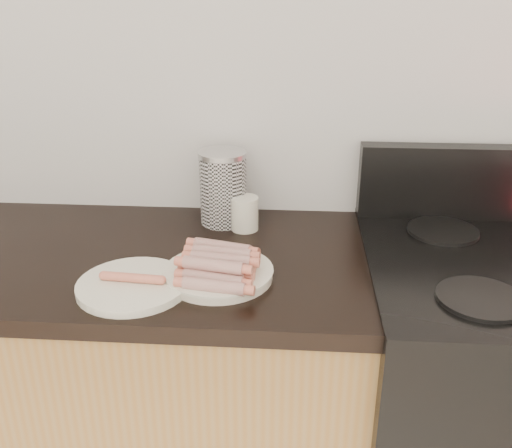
# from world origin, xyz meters

# --- Properties ---
(wall_back) EXTENTS (4.00, 0.04, 2.60)m
(wall_back) POSITION_xyz_m (0.00, 2.00, 1.30)
(wall_back) COLOR silver
(wall_back) RESTS_ON ground
(stove) EXTENTS (0.76, 0.65, 0.91)m
(stove) POSITION_xyz_m (0.78, 1.68, 0.46)
(stove) COLOR black
(stove) RESTS_ON floor
(stove_panel) EXTENTS (0.76, 0.06, 0.20)m
(stove_panel) POSITION_xyz_m (0.78, 1.96, 1.01)
(stove_panel) COLOR black
(stove_panel) RESTS_ON stove
(burner_near_left) EXTENTS (0.18, 0.18, 0.01)m
(burner_near_left) POSITION_xyz_m (0.61, 1.51, 0.92)
(burner_near_left) COLOR black
(burner_near_left) RESTS_ON stove
(burner_far_left) EXTENTS (0.18, 0.18, 0.01)m
(burner_far_left) POSITION_xyz_m (0.61, 1.84, 0.92)
(burner_far_left) COLOR black
(burner_far_left) RESTS_ON stove
(main_plate) EXTENTS (0.25, 0.25, 0.02)m
(main_plate) POSITION_xyz_m (0.06, 1.58, 0.91)
(main_plate) COLOR white
(main_plate) RESTS_ON counter_slab
(side_plate) EXTENTS (0.31, 0.31, 0.02)m
(side_plate) POSITION_xyz_m (-0.11, 1.52, 0.91)
(side_plate) COLOR white
(side_plate) RESTS_ON counter_slab
(hotdog_pile) EXTENTS (0.13, 0.24, 0.05)m
(hotdog_pile) POSITION_xyz_m (0.06, 1.58, 0.94)
(hotdog_pile) COLOR #98443B
(hotdog_pile) RESTS_ON main_plate
(plain_sausages) EXTENTS (0.13, 0.03, 0.02)m
(plain_sausages) POSITION_xyz_m (-0.11, 1.52, 0.93)
(plain_sausages) COLOR #AE7049
(plain_sausages) RESTS_ON side_plate
(canister) EXTENTS (0.13, 0.13, 0.20)m
(canister) POSITION_xyz_m (0.03, 1.90, 1.00)
(canister) COLOR silver
(canister) RESTS_ON counter_slab
(mug) EXTENTS (0.09, 0.09, 0.09)m
(mug) POSITION_xyz_m (0.10, 1.86, 0.95)
(mug) COLOR white
(mug) RESTS_ON counter_slab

